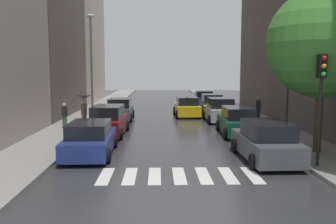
{
  "coord_description": "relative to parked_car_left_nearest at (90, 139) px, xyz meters",
  "views": [
    {
      "loc": [
        -0.76,
        -9.94,
        3.87
      ],
      "look_at": [
        -0.1,
        15.04,
        0.99
      ],
      "focal_mm": 39.43,
      "sensor_mm": 36.0,
      "label": 1
    }
  ],
  "objects": [
    {
      "name": "pedestrian_by_kerb",
      "position": [
        -2.98,
        7.3,
        0.23
      ],
      "size": [
        0.36,
        0.36,
        1.57
      ],
      "rotation": [
        0.0,
        0.0,
        4.33
      ],
      "color": "#38513D",
      "rests_on": "sidewalk_left"
    },
    {
      "name": "parked_car_right_second",
      "position": [
        7.79,
        5.1,
        0.05
      ],
      "size": [
        2.11,
        4.64,
        1.68
      ],
      "rotation": [
        0.0,
        0.0,
        1.55
      ],
      "color": "#0C4C2D",
      "rests_on": "ground"
    },
    {
      "name": "parked_car_right_nearest",
      "position": [
        7.68,
        -1.12,
        0.06
      ],
      "size": [
        2.22,
        4.77,
        1.7
      ],
      "rotation": [
        0.0,
        0.0,
        1.59
      ],
      "color": "#474C51",
      "rests_on": "ground"
    },
    {
      "name": "parked_car_left_second",
      "position": [
        0.13,
        5.21,
        0.09
      ],
      "size": [
        2.21,
        4.81,
        1.77
      ],
      "rotation": [
        0.0,
        0.0,
        1.54
      ],
      "color": "maroon",
      "rests_on": "ground"
    },
    {
      "name": "building_right_mid",
      "position": [
        14.85,
        15.64,
        5.46
      ],
      "size": [
        6.0,
        14.45,
        12.38
      ],
      "primitive_type": "cube",
      "color": "#564C47",
      "rests_on": "ground"
    },
    {
      "name": "pedestrian_foreground",
      "position": [
        10.55,
        10.68,
        0.31
      ],
      "size": [
        0.36,
        0.36,
        1.71
      ],
      "rotation": [
        0.0,
        0.0,
        4.05
      ],
      "color": "black",
      "rests_on": "sidewalk_right"
    },
    {
      "name": "parked_car_right_fourth",
      "position": [
        7.84,
        16.14,
        0.06
      ],
      "size": [
        2.02,
        4.05,
        1.7
      ],
      "rotation": [
        0.0,
        0.0,
        1.57
      ],
      "color": "black",
      "rests_on": "ground"
    },
    {
      "name": "building_left_far",
      "position": [
        -7.15,
        27.56,
        10.59
      ],
      "size": [
        6.0,
        12.99,
        22.64
      ],
      "primitive_type": "cube",
      "color": "#B2A38C",
      "rests_on": "ground"
    },
    {
      "name": "sidewalk_right",
      "position": [
        10.35,
        17.45,
        -0.66
      ],
      "size": [
        3.0,
        72.0,
        0.15
      ],
      "primitive_type": "cube",
      "color": "gray",
      "rests_on": "ground"
    },
    {
      "name": "parked_car_right_third",
      "position": [
        7.68,
        10.76,
        0.1
      ],
      "size": [
        2.18,
        4.13,
        1.78
      ],
      "rotation": [
        0.0,
        0.0,
        1.59
      ],
      "color": "#B2B7BF",
      "rests_on": "ground"
    },
    {
      "name": "parked_car_left_third",
      "position": [
        0.12,
        11.88,
        0.05
      ],
      "size": [
        2.06,
        4.3,
        1.68
      ],
      "rotation": [
        0.0,
        0.0,
        1.58
      ],
      "color": "#474C51",
      "rests_on": "ground"
    },
    {
      "name": "parked_car_right_fifth",
      "position": [
        7.82,
        21.77,
        0.06
      ],
      "size": [
        2.26,
        4.8,
        1.69
      ],
      "rotation": [
        0.0,
        0.0,
        1.53
      ],
      "color": "navy",
      "rests_on": "ground"
    },
    {
      "name": "traffic_light_right_corner",
      "position": [
        9.3,
        -2.6,
        2.55
      ],
      "size": [
        0.3,
        0.42,
        4.3
      ],
      "color": "black",
      "rests_on": "sidewalk_right"
    },
    {
      "name": "street_tree_right",
      "position": [
        10.3,
        -0.2,
        4.29
      ],
      "size": [
        4.84,
        4.84,
        7.3
      ],
      "color": "#513823",
      "rests_on": "sidewalk_right"
    },
    {
      "name": "crosswalk_stripes",
      "position": [
        3.85,
        -3.36,
        -0.73
      ],
      "size": [
        5.85,
        2.2,
        0.01
      ],
      "color": "silver",
      "rests_on": "ground"
    },
    {
      "name": "lamp_post_left",
      "position": [
        -1.7,
        10.3,
        3.77
      ],
      "size": [
        0.6,
        0.28,
        7.63
      ],
      "color": "#595B60",
      "rests_on": "sidewalk_left"
    },
    {
      "name": "taxi_midroad",
      "position": [
        5.48,
        14.0,
        0.03
      ],
      "size": [
        2.17,
        4.49,
        1.81
      ],
      "rotation": [
        0.0,
        0.0,
        1.6
      ],
      "color": "yellow",
      "rests_on": "ground"
    },
    {
      "name": "pedestrian_near_tree",
      "position": [
        -1.57,
        6.53,
        0.95
      ],
      "size": [
        1.02,
        1.02,
        2.12
      ],
      "rotation": [
        0.0,
        0.0,
        4.77
      ],
      "color": "brown",
      "rests_on": "sidewalk_left"
    },
    {
      "name": "parked_car_left_nearest",
      "position": [
        0.0,
        0.0,
        0.0
      ],
      "size": [
        2.22,
        4.83,
        1.55
      ],
      "rotation": [
        0.0,
        0.0,
        1.59
      ],
      "color": "navy",
      "rests_on": "ground"
    },
    {
      "name": "sidewalk_left",
      "position": [
        -2.65,
        17.45,
        -0.66
      ],
      "size": [
        3.0,
        72.0,
        0.15
      ],
      "primitive_type": "cube",
      "color": "gray",
      "rests_on": "ground"
    },
    {
      "name": "ground_plane",
      "position": [
        3.85,
        17.45,
        -0.75
      ],
      "size": [
        28.0,
        72.0,
        0.04
      ],
      "primitive_type": "cube",
      "color": "#303032"
    }
  ]
}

